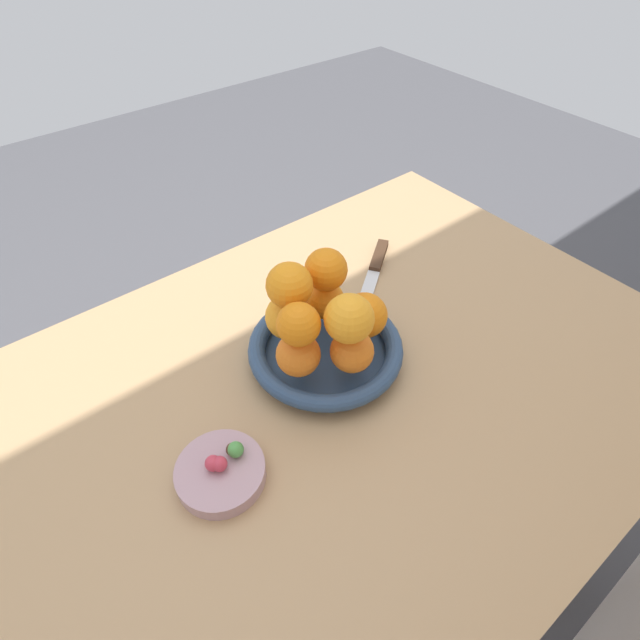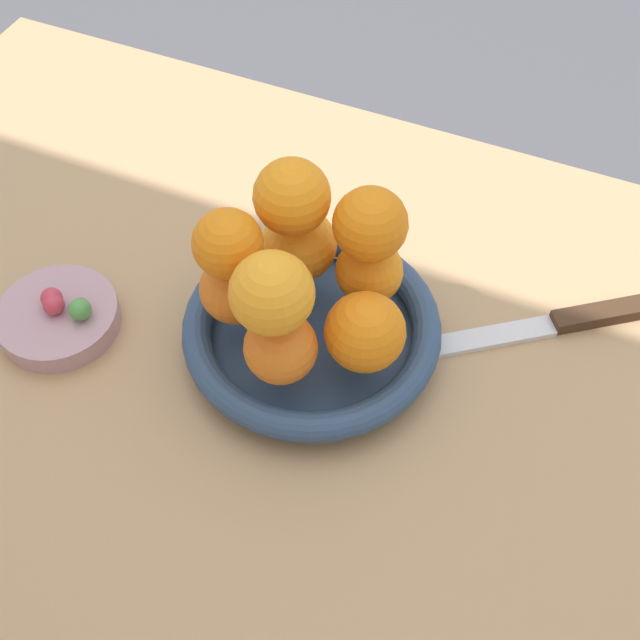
{
  "view_description": "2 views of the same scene",
  "coord_description": "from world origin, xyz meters",
  "px_view_note": "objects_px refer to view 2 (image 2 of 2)",
  "views": [
    {
      "loc": [
        0.3,
        0.35,
        1.32
      ],
      "look_at": [
        -0.0,
        -0.04,
        0.84
      ],
      "focal_mm": 28.0,
      "sensor_mm": 36.0,
      "label": 1
    },
    {
      "loc": [
        -0.19,
        0.35,
        1.34
      ],
      "look_at": [
        -0.04,
        -0.01,
        0.84
      ],
      "focal_mm": 45.0,
      "sensor_mm": 36.0,
      "label": 2
    }
  ],
  "objects_px": {
    "fruit_bowl": "(312,330)",
    "orange_4": "(365,332)",
    "orange_8": "(272,293)",
    "candy_ball_0": "(54,305)",
    "orange_6": "(228,244)",
    "candy_ball_2": "(80,307)",
    "knife": "(537,327)",
    "orange_5": "(292,197)",
    "orange_0": "(369,271)",
    "dining_table": "(278,424)",
    "candy_dish": "(59,318)",
    "candy_ball_3": "(80,309)",
    "orange_3": "(281,348)",
    "orange_7": "(370,224)",
    "orange_2": "(235,289)",
    "orange_1": "(299,245)",
    "candy_ball_1": "(52,298)"
  },
  "relations": [
    {
      "from": "fruit_bowl",
      "to": "orange_4",
      "type": "distance_m",
      "value": 0.08
    },
    {
      "from": "orange_8",
      "to": "candy_ball_0",
      "type": "xyz_separation_m",
      "value": [
        0.22,
        0.02,
        -0.1
      ]
    },
    {
      "from": "orange_4",
      "to": "orange_6",
      "type": "relative_size",
      "value": 1.17
    },
    {
      "from": "candy_ball_0",
      "to": "candy_ball_2",
      "type": "height_order",
      "value": "candy_ball_0"
    },
    {
      "from": "fruit_bowl",
      "to": "knife",
      "type": "bearing_deg",
      "value": -152.56
    },
    {
      "from": "orange_4",
      "to": "fruit_bowl",
      "type": "bearing_deg",
      "value": -19.31
    },
    {
      "from": "orange_5",
      "to": "candy_ball_2",
      "type": "xyz_separation_m",
      "value": [
        0.17,
        0.1,
        -0.11
      ]
    },
    {
      "from": "orange_0",
      "to": "dining_table",
      "type": "bearing_deg",
      "value": 60.01
    },
    {
      "from": "candy_dish",
      "to": "candy_ball_3",
      "type": "distance_m",
      "value": 0.03
    },
    {
      "from": "candy_ball_3",
      "to": "fruit_bowl",
      "type": "bearing_deg",
      "value": -160.86
    },
    {
      "from": "orange_5",
      "to": "candy_ball_3",
      "type": "height_order",
      "value": "orange_5"
    },
    {
      "from": "orange_3",
      "to": "orange_7",
      "type": "bearing_deg",
      "value": -109.16
    },
    {
      "from": "candy_dish",
      "to": "orange_2",
      "type": "xyz_separation_m",
      "value": [
        -0.16,
        -0.05,
        0.06
      ]
    },
    {
      "from": "candy_ball_3",
      "to": "knife",
      "type": "height_order",
      "value": "candy_ball_3"
    },
    {
      "from": "dining_table",
      "to": "orange_4",
      "type": "xyz_separation_m",
      "value": [
        -0.07,
        -0.03,
        0.16
      ]
    },
    {
      "from": "orange_6",
      "to": "candy_ball_0",
      "type": "xyz_separation_m",
      "value": [
        0.16,
        0.05,
        -0.1
      ]
    },
    {
      "from": "dining_table",
      "to": "orange_4",
      "type": "height_order",
      "value": "orange_4"
    },
    {
      "from": "orange_8",
      "to": "knife",
      "type": "bearing_deg",
      "value": -141.68
    },
    {
      "from": "orange_5",
      "to": "candy_ball_2",
      "type": "relative_size",
      "value": 3.8
    },
    {
      "from": "orange_2",
      "to": "candy_ball_2",
      "type": "relative_size",
      "value": 3.62
    },
    {
      "from": "orange_6",
      "to": "orange_8",
      "type": "height_order",
      "value": "orange_8"
    },
    {
      "from": "dining_table",
      "to": "candy_ball_3",
      "type": "height_order",
      "value": "candy_ball_3"
    },
    {
      "from": "orange_1",
      "to": "candy_ball_0",
      "type": "distance_m",
      "value": 0.23
    },
    {
      "from": "orange_5",
      "to": "candy_ball_1",
      "type": "xyz_separation_m",
      "value": [
        0.2,
        0.11,
        -0.11
      ]
    },
    {
      "from": "candy_ball_3",
      "to": "dining_table",
      "type": "bearing_deg",
      "value": -172.7
    },
    {
      "from": "dining_table",
      "to": "fruit_bowl",
      "type": "xyz_separation_m",
      "value": [
        -0.02,
        -0.05,
        0.11
      ]
    },
    {
      "from": "fruit_bowl",
      "to": "candy_dish",
      "type": "distance_m",
      "value": 0.24
    },
    {
      "from": "orange_7",
      "to": "knife",
      "type": "bearing_deg",
      "value": -160.48
    },
    {
      "from": "orange_8",
      "to": "candy_ball_1",
      "type": "xyz_separation_m",
      "value": [
        0.22,
        0.01,
        -0.1
      ]
    },
    {
      "from": "orange_6",
      "to": "orange_3",
      "type": "bearing_deg",
      "value": 148.63
    },
    {
      "from": "orange_3",
      "to": "orange_7",
      "type": "relative_size",
      "value": 0.98
    },
    {
      "from": "orange_4",
      "to": "candy_ball_2",
      "type": "xyz_separation_m",
      "value": [
        0.26,
        0.05,
        -0.04
      ]
    },
    {
      "from": "candy_dish",
      "to": "orange_2",
      "type": "relative_size",
      "value": 1.81
    },
    {
      "from": "candy_ball_3",
      "to": "orange_7",
      "type": "bearing_deg",
      "value": -154.37
    },
    {
      "from": "orange_4",
      "to": "candy_ball_1",
      "type": "bearing_deg",
      "value": 9.48
    },
    {
      "from": "candy_dish",
      "to": "candy_ball_1",
      "type": "height_order",
      "value": "candy_ball_1"
    },
    {
      "from": "orange_4",
      "to": "knife",
      "type": "distance_m",
      "value": 0.19
    },
    {
      "from": "dining_table",
      "to": "candy_dish",
      "type": "bearing_deg",
      "value": 7.42
    },
    {
      "from": "orange_3",
      "to": "candy_ball_0",
      "type": "relative_size",
      "value": 3.15
    },
    {
      "from": "orange_5",
      "to": "orange_3",
      "type": "bearing_deg",
      "value": 108.27
    },
    {
      "from": "orange_1",
      "to": "orange_6",
      "type": "bearing_deg",
      "value": 66.43
    },
    {
      "from": "orange_0",
      "to": "candy_ball_2",
      "type": "relative_size",
      "value": 3.5
    },
    {
      "from": "fruit_bowl",
      "to": "orange_2",
      "type": "relative_size",
      "value": 3.75
    },
    {
      "from": "fruit_bowl",
      "to": "knife",
      "type": "xyz_separation_m",
      "value": [
        -0.19,
        -0.1,
        -0.02
      ]
    },
    {
      "from": "orange_3",
      "to": "orange_8",
      "type": "xyz_separation_m",
      "value": [
        0.01,
        -0.0,
        0.06
      ]
    },
    {
      "from": "orange_5",
      "to": "candy_ball_3",
      "type": "bearing_deg",
      "value": 32.9
    },
    {
      "from": "orange_1",
      "to": "orange_4",
      "type": "distance_m",
      "value": 0.11
    },
    {
      "from": "dining_table",
      "to": "orange_0",
      "type": "distance_m",
      "value": 0.19
    },
    {
      "from": "dining_table",
      "to": "candy_dish",
      "type": "relative_size",
      "value": 9.79
    },
    {
      "from": "orange_4",
      "to": "candy_ball_2",
      "type": "distance_m",
      "value": 0.27
    }
  ]
}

